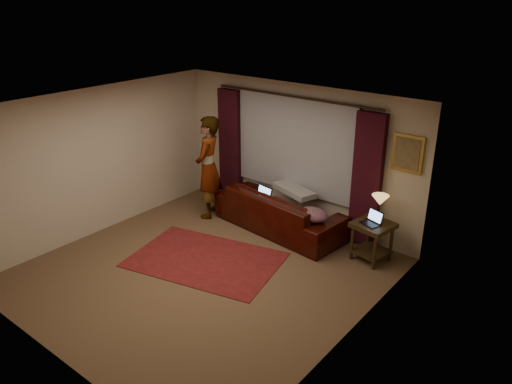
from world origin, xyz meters
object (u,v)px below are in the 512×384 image
Objects in this scene: person at (208,167)px; tiffany_lamp at (379,208)px; laptop_table at (371,218)px; laptop_sofa at (259,195)px; sofa at (280,204)px; end_table at (372,241)px.

tiffany_lamp is at bearing 74.23° from person.
laptop_table is at bearing 70.78° from person.
laptop_sofa is 0.20× the size of person.
tiffany_lamp is (1.83, 0.16, 0.38)m from sofa.
tiffany_lamp is 0.24m from laptop_table.
laptop_sofa is 1.22× the size of laptop_table.
person is at bearing 19.96° from sofa.
laptop_table is 0.16× the size of person.
tiffany_lamp reaches higher than end_table.
tiffany_lamp is at bearing -168.64° from sofa.
laptop_sofa is at bearing -159.91° from laptop_table.
sofa is 1.88m from tiffany_lamp.
tiffany_lamp is (0.01, 0.14, 0.55)m from end_table.
person is at bearing -171.08° from tiffany_lamp.
sofa reaches higher than end_table.
sofa is at bearing 32.15° from laptop_sofa.
laptop_sofa is at bearing 28.08° from sofa.
sofa is 7.71× the size of laptop_table.
laptop_sofa is 0.60× the size of end_table.
sofa is 0.41m from laptop_sofa.
laptop_table is at bearing -111.72° from end_table.
end_table is at bearing 85.57° from laptop_table.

